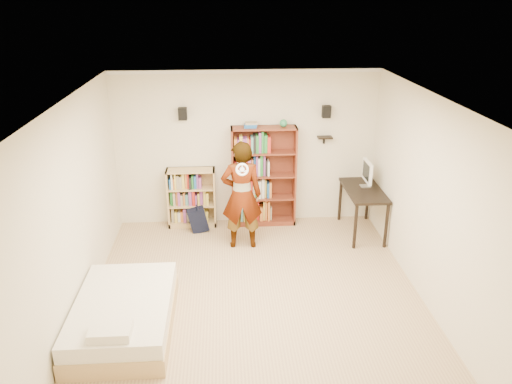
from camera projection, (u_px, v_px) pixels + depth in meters
ground at (256, 297)px, 6.81m from camera, size 4.50×5.00×0.01m
room_shell at (256, 176)px, 6.15m from camera, size 4.52×5.02×2.71m
crown_molding at (256, 103)px, 5.81m from camera, size 4.50×5.00×0.06m
speaker_left at (183, 114)px, 8.22m from camera, size 0.14×0.12×0.20m
speaker_right at (326, 112)px, 8.37m from camera, size 0.14×0.12×0.20m
wall_shelf at (325, 137)px, 8.54m from camera, size 0.25×0.16×0.02m
tall_bookshelf at (264, 177)px, 8.66m from camera, size 1.11×0.33×1.77m
low_bookshelf at (192, 198)px, 8.72m from camera, size 0.83×0.31×1.04m
computer_desk at (362, 211)px, 8.48m from camera, size 0.59×1.18×0.80m
imac at (366, 174)px, 8.36m from camera, size 0.14×0.46×0.45m
daybed at (124, 311)px, 6.06m from camera, size 1.16×1.78×0.53m
person at (242, 195)px, 7.86m from camera, size 0.65×0.43×1.77m
wii_wheel at (242, 170)px, 7.35m from camera, size 0.19×0.07×0.20m
navy_bag at (198, 219)px, 8.59m from camera, size 0.36×0.26×0.45m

